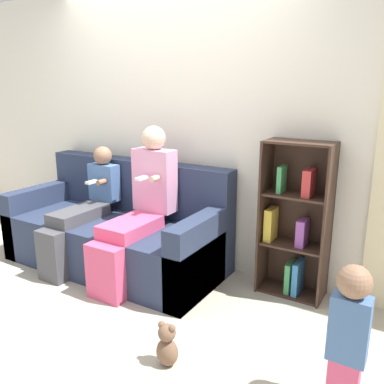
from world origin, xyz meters
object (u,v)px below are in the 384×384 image
Objects in this scene: couch at (118,232)px; adult_seated at (139,205)px; child_seated at (82,209)px; toddler_standing at (349,332)px; teddy_bear at (167,346)px; bookshelf at (295,223)px.

couch is 1.56× the size of adult_seated.
couch is at bearing 34.61° from child_seated.
toddler_standing is (2.45, -0.58, -0.10)m from child_seated.
adult_seated is 1.62× the size of toddler_standing.
bookshelf is at bearing 74.75° from teddy_bear.
adult_seated reaches higher than teddy_bear.
bookshelf is (-0.62, 1.08, 0.15)m from toddler_standing.
bookshelf is at bearing 15.46° from child_seated.
bookshelf is (1.57, 0.33, 0.27)m from couch.
adult_seated reaches higher than toddler_standing.
child_seated is 3.80× the size of teddy_bear.
couch is 0.39m from child_seated.
child_seated is 1.34× the size of toddler_standing.
toddler_standing is 1.04m from teddy_bear.
adult_seated is 1.32m from teddy_bear.
adult_seated is at bearing -17.83° from couch.
toddler_standing is at bearing -19.01° from couch.
bookshelf reaches higher than child_seated.
toddler_standing is at bearing -60.17° from bookshelf.
adult_seated is 1.95m from toddler_standing.
toddler_standing is 0.65× the size of bookshelf.
child_seated is at bearing -145.39° from couch.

